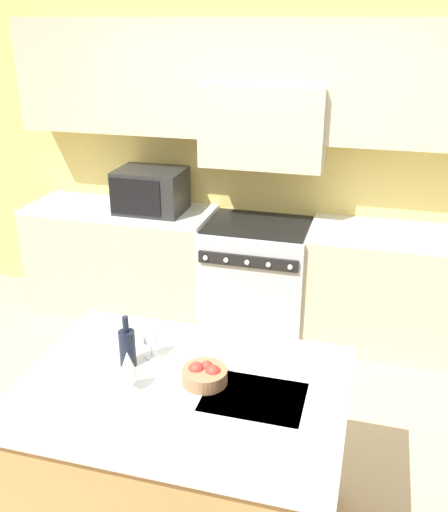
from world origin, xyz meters
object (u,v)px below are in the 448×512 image
at_px(microwave, 151,191).
at_px(wine_glass_far, 151,332).
at_px(range_stove, 257,277).
at_px(fruit_bowl, 205,374).
at_px(wine_bottle, 127,347).
at_px(wine_glass_near, 128,364).

xyz_separation_m(microwave, wine_glass_far, (0.79, -1.94, -0.09)).
height_order(range_stove, fruit_bowl, fruit_bowl).
distance_m(range_stove, fruit_bowl, 2.11).
bearing_deg(wine_bottle, range_stove, 84.78).
bearing_deg(fruit_bowl, microwave, 117.91).
height_order(wine_glass_far, fruit_bowl, wine_glass_far).
distance_m(range_stove, microwave, 1.10).
height_order(range_stove, wine_bottle, wine_bottle).
relative_size(wine_bottle, fruit_bowl, 1.25).
xyz_separation_m(range_stove, wine_bottle, (-0.18, -2.01, 0.53)).
bearing_deg(wine_glass_near, wine_glass_far, 91.57).
distance_m(microwave, wine_glass_far, 2.09).
relative_size(range_stove, wine_bottle, 3.57).
distance_m(wine_bottle, wine_glass_near, 0.20).
bearing_deg(wine_glass_far, wine_bottle, -129.46).
bearing_deg(range_stove, wine_glass_near, -92.54).
xyz_separation_m(range_stove, wine_glass_near, (-0.10, -2.19, 0.56)).
height_order(microwave, wine_bottle, microwave).
xyz_separation_m(microwave, wine_bottle, (0.71, -2.03, -0.12)).
bearing_deg(microwave, wine_glass_far, -67.90).
relative_size(range_stove, wine_glass_near, 4.69).
distance_m(wine_glass_near, fruit_bowl, 0.35).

